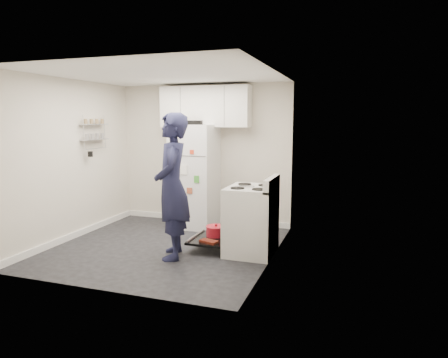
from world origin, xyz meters
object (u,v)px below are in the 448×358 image
(open_oven_door, at_px, (213,235))
(person, at_px, (172,186))
(refrigerator, at_px, (195,176))
(electric_range, at_px, (250,221))

(open_oven_door, relative_size, person, 0.37)
(open_oven_door, xyz_separation_m, person, (-0.39, -0.55, 0.80))
(person, bearing_deg, refrigerator, 169.54)
(person, bearing_deg, electric_range, 94.81)
(open_oven_door, bearing_deg, person, -125.40)
(electric_range, relative_size, person, 0.56)
(open_oven_door, height_order, refrigerator, refrigerator)
(electric_range, height_order, refrigerator, refrigerator)
(electric_range, distance_m, open_oven_door, 0.64)
(electric_range, bearing_deg, person, -152.77)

